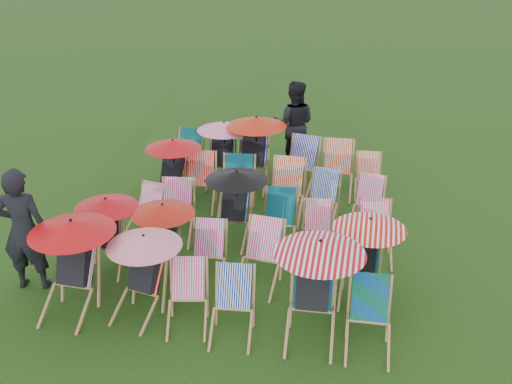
% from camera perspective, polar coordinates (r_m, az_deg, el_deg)
% --- Properties ---
extents(ground, '(100.00, 100.00, 0.00)m').
position_cam_1_polar(ground, '(9.80, -0.66, -5.31)').
color(ground, black).
rests_on(ground, ground).
extents(deckchair_0, '(1.18, 1.22, 1.39)m').
position_cam_1_polar(deckchair_0, '(8.30, -18.08, -7.03)').
color(deckchair_0, '#A6764D').
rests_on(deckchair_0, ground).
extents(deckchair_1, '(1.03, 1.10, 1.22)m').
position_cam_1_polar(deckchair_1, '(8.04, -11.46, -8.09)').
color(deckchair_1, '#A6764D').
rests_on(deckchair_1, ground).
extents(deckchair_2, '(0.71, 0.88, 0.85)m').
position_cam_1_polar(deckchair_2, '(7.86, -6.89, -10.49)').
color(deckchair_2, '#A6764D').
rests_on(deckchair_2, ground).
extents(deckchair_3, '(0.66, 0.86, 0.87)m').
position_cam_1_polar(deckchair_3, '(7.64, -2.40, -11.42)').
color(deckchair_3, '#A6764D').
rests_on(deckchair_3, ground).
extents(deckchair_4, '(1.18, 1.24, 1.40)m').
position_cam_1_polar(deckchair_4, '(7.46, 5.81, -9.66)').
color(deckchair_4, '#A6764D').
rests_on(deckchair_4, ground).
extents(deckchair_5, '(0.63, 0.85, 0.90)m').
position_cam_1_polar(deckchair_5, '(7.54, 11.24, -12.44)').
color(deckchair_5, '#A6764D').
rests_on(deckchair_5, ground).
extents(deckchair_6, '(0.99, 1.08, 1.17)m').
position_cam_1_polar(deckchair_6, '(9.21, -14.83, -3.99)').
color(deckchair_6, '#A6764D').
rests_on(deckchair_6, ground).
extents(deckchair_7, '(0.98, 1.04, 1.16)m').
position_cam_1_polar(deckchair_7, '(8.89, -9.50, -4.63)').
color(deckchair_7, '#A6764D').
rests_on(deckchair_7, ground).
extents(deckchair_8, '(0.65, 0.85, 0.86)m').
position_cam_1_polar(deckchair_8, '(8.73, -4.92, -6.30)').
color(deckchair_8, '#A6764D').
rests_on(deckchair_8, ground).
extents(deckchair_9, '(0.70, 0.92, 0.95)m').
position_cam_1_polar(deckchair_9, '(8.57, 0.36, -6.52)').
color(deckchair_9, '#A6764D').
rests_on(deckchair_9, ground).
extents(deckchair_10, '(0.57, 0.77, 0.82)m').
position_cam_1_polar(deckchair_10, '(8.50, 6.25, -7.52)').
color(deckchair_10, '#A6764D').
rests_on(deckchair_10, ground).
extents(deckchair_11, '(1.05, 1.09, 1.25)m').
position_cam_1_polar(deckchair_11, '(8.35, 10.70, -6.48)').
color(deckchair_11, '#A6764D').
rests_on(deckchair_11, ground).
extents(deckchair_12, '(0.70, 0.86, 0.84)m').
position_cam_1_polar(deckchair_12, '(10.15, -11.09, -1.96)').
color(deckchair_12, '#A6764D').
rests_on(deckchair_12, ground).
extents(deckchair_13, '(0.74, 0.95, 0.95)m').
position_cam_1_polar(deckchair_13, '(9.92, -8.08, -2.02)').
color(deckchair_13, '#A6764D').
rests_on(deckchair_13, ground).
extents(deckchair_14, '(1.06, 1.10, 1.26)m').
position_cam_1_polar(deckchair_14, '(9.64, -2.30, -1.35)').
color(deckchair_14, '#A6764D').
rests_on(deckchair_14, ground).
extents(deckchair_15, '(0.63, 0.87, 0.93)m').
position_cam_1_polar(deckchair_15, '(9.55, 2.22, -3.00)').
color(deckchair_15, '#A6764D').
rests_on(deckchair_15, ground).
extents(deckchair_16, '(0.61, 0.80, 0.82)m').
position_cam_1_polar(deckchair_16, '(9.46, 6.16, -3.83)').
color(deckchair_16, '#A6764D').
rests_on(deckchair_16, ground).
extents(deckchair_17, '(0.68, 0.88, 0.90)m').
position_cam_1_polar(deckchair_17, '(9.43, 11.81, -4.08)').
color(deckchair_17, '#A6764D').
rests_on(deckchair_17, ground).
extents(deckchair_18, '(1.07, 1.14, 1.26)m').
position_cam_1_polar(deckchair_18, '(11.10, -8.59, 2.14)').
color(deckchair_18, '#A6764D').
rests_on(deckchair_18, ground).
extents(deckchair_19, '(0.77, 0.98, 0.97)m').
position_cam_1_polar(deckchair_19, '(10.96, -5.70, 0.96)').
color(deckchair_19, '#A6764D').
rests_on(deckchair_19, ground).
extents(deckchair_20, '(0.75, 0.99, 1.01)m').
position_cam_1_polar(deckchair_20, '(10.67, -1.95, 0.47)').
color(deckchair_20, '#A6764D').
rests_on(deckchair_20, ground).
extents(deckchair_21, '(0.69, 0.96, 1.03)m').
position_cam_1_polar(deckchair_21, '(10.51, 2.99, 0.10)').
color(deckchair_21, '#A6764D').
rests_on(deckchair_21, ground).
extents(deckchair_22, '(0.67, 0.88, 0.90)m').
position_cam_1_polar(deckchair_22, '(10.43, 6.62, -0.67)').
color(deckchair_22, '#A6764D').
rests_on(deckchair_22, ground).
extents(deckchair_23, '(0.63, 0.83, 0.84)m').
position_cam_1_polar(deckchair_23, '(10.44, 11.13, -1.12)').
color(deckchair_23, '#A6764D').
rests_on(deckchair_23, ground).
extents(deckchair_24, '(0.80, 1.01, 1.00)m').
position_cam_1_polar(deckchair_24, '(12.16, -7.23, 3.50)').
color(deckchair_24, '#A6764D').
rests_on(deckchair_24, ground).
extents(deckchair_25, '(1.10, 1.19, 1.31)m').
position_cam_1_polar(deckchair_25, '(11.81, -3.42, 3.99)').
color(deckchair_25, '#A6764D').
rests_on(deckchair_25, ground).
extents(deckchair_26, '(1.23, 1.29, 1.46)m').
position_cam_1_polar(deckchair_26, '(11.65, -0.29, 4.13)').
color(deckchair_26, '#A6764D').
rests_on(deckchair_26, ground).
extents(deckchair_27, '(0.84, 1.05, 1.03)m').
position_cam_1_polar(deckchair_27, '(11.62, 4.34, 2.64)').
color(deckchair_27, '#A6764D').
rests_on(deckchair_27, ground).
extents(deckchair_28, '(0.70, 0.96, 1.02)m').
position_cam_1_polar(deckchair_28, '(11.51, 8.09, 2.21)').
color(deckchair_28, '#A6764D').
rests_on(deckchair_28, ground).
extents(deckchair_29, '(0.59, 0.79, 0.82)m').
position_cam_1_polar(deckchair_29, '(11.56, 11.16, 1.51)').
color(deckchair_29, '#A6764D').
rests_on(deckchair_29, ground).
extents(person_left, '(0.78, 0.59, 1.93)m').
position_cam_1_polar(person_left, '(8.94, -22.23, -3.54)').
color(person_left, black).
rests_on(person_left, ground).
extents(person_rear, '(0.99, 0.80, 1.93)m').
position_cam_1_polar(person_rear, '(12.63, 3.82, 6.76)').
color(person_rear, black).
rests_on(person_rear, ground).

